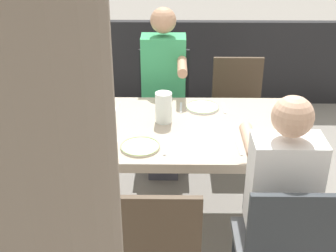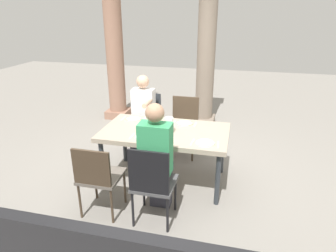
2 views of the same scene
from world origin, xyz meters
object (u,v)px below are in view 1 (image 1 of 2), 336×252
Objects in this scene: dining_table at (174,135)px; plate_3 at (95,106)px; chair_mid_south at (164,100)px; diner_man_white at (164,90)px; plate_1 at (203,107)px; plate_2 at (140,147)px; diner_woman_green at (277,198)px; water_pitcher at (164,109)px; chair_west_south at (238,103)px; chair_mid_north at (157,246)px; plate_0 at (265,147)px; chair_west_north at (283,247)px.

plate_3 reaches higher than dining_table.
chair_mid_south is 0.70× the size of diner_man_white.
plate_2 is (0.40, 0.57, -0.00)m from plate_1.
diner_woman_green reaches higher than water_pitcher.
plate_2 is at bearing 57.76° from chair_west_south.
diner_man_white is at bearing -88.90° from water_pitcher.
dining_table is 1.79× the size of chair_mid_north.
chair_mid_south is 4.01× the size of plate_2.
plate_1 is (0.33, -0.56, -0.00)m from plate_0.
plate_2 is (0.73, -0.61, 0.22)m from chair_west_north.
diner_woman_green is 6.27× the size of water_pitcher.
plate_2 and plate_3 have the same top height.
chair_mid_south is 0.70m from plate_1.
plate_0 is at bearing 117.76° from chair_mid_south.
diner_man_white is at bearing -65.96° from diner_woman_green.
diner_man_white is at bearing -96.97° from plate_2.
diner_woman_green is 0.98m from water_pitcher.
chair_mid_south reaches higher than chair_west_south.
plate_2 is at bearing -28.89° from diner_woman_green.
chair_west_north is 0.98m from plate_2.
chair_mid_north reaches higher than plate_3.
dining_table is at bearing 55.11° from plate_1.
plate_0 is at bearing 120.67° from plate_1.
chair_mid_south is 1.70m from diner_woman_green.
water_pitcher reaches higher than plate_1.
diner_man_white reaches higher than diner_woman_green.
water_pitcher is at bearing -90.89° from chair_mid_north.
plate_0 is 0.70m from water_pitcher.
diner_woman_green is at bearing 138.21° from plate_3.
dining_table is 7.06× the size of plate_1.
chair_west_north is 1.24m from plate_1.
plate_1 is (0.34, -1.17, 0.22)m from chair_west_north.
water_pitcher reaches higher than chair_west_south.
chair_mid_north is at bearing 90.00° from chair_mid_south.
plate_3 is (0.47, 0.41, 0.04)m from diner_man_white.
chair_west_north is at bearing 109.19° from chair_mid_south.
dining_table is at bearing -58.96° from chair_west_north.
chair_west_north is 0.65m from plate_0.
diner_man_white reaches higher than plate_2.
plate_2 is 1.03× the size of plate_3.
chair_west_north is at bearing 90.32° from plate_0.
plate_2 is at bearing 0.22° from plate_0.
chair_mid_north reaches higher than plate_2.
diner_woman_green reaches higher than chair_west_north.
water_pitcher is (-0.13, -0.35, 0.08)m from plate_2.
plate_3 is (0.35, -0.56, 0.00)m from plate_2.
plate_0 is at bearing 152.57° from plate_3.
dining_table is at bearing -95.44° from chair_mid_north.
diner_man_white reaches higher than chair_mid_north.
plate_3 is (1.09, 0.60, 0.24)m from chair_west_south.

